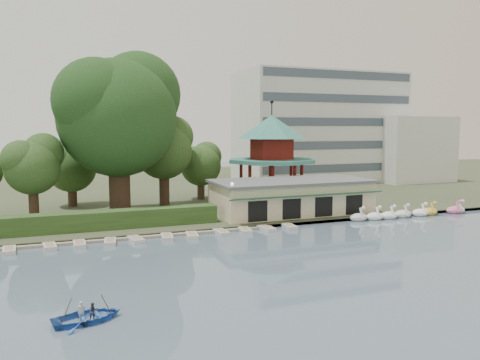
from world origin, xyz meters
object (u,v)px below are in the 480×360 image
dock (101,240)px  pavilion (271,149)px  boathouse (291,196)px  rowboat_with_passengers (87,312)px  big_tree (119,110)px

dock → pavilion: pavilion is taller
dock → pavilion: (24.00, 14.80, 7.36)m
dock → boathouse: size_ratio=1.83×
dock → rowboat_with_passengers: 18.63m
boathouse → pavilion: 11.43m
boathouse → rowboat_with_passengers: size_ratio=3.30×
big_tree → dock: bearing=-106.1°
big_tree → rowboat_with_passengers: (-5.31, -29.52, -11.86)m
boathouse → rowboat_with_passengers: bearing=-136.0°
rowboat_with_passengers → boathouse: bearing=44.0°
boathouse → rowboat_with_passengers: 33.58m
dock → rowboat_with_passengers: (-2.13, -18.50, 0.41)m
boathouse → rowboat_with_passengers: (-24.13, -23.28, -1.84)m
boathouse → dock: bearing=-167.8°
pavilion → big_tree: (-20.82, -3.78, 4.91)m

